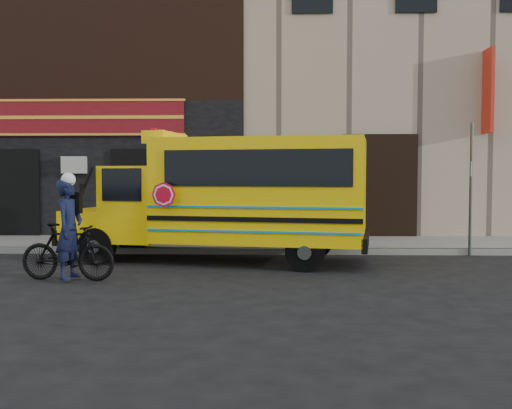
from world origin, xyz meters
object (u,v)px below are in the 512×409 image
at_px(bicycle, 68,252).
at_px(cyclist, 69,231).
at_px(school_bus, 232,195).
at_px(sign_pole, 471,183).

xyz_separation_m(bicycle, cyclist, (0.05, -0.05, 0.38)).
height_order(school_bus, sign_pole, sign_pole).
distance_m(school_bus, cyclist, 3.79).
bearing_deg(cyclist, sign_pole, -59.81).
height_order(sign_pole, cyclist, sign_pole).
xyz_separation_m(sign_pole, bicycle, (-8.57, -3.45, -1.23)).
xyz_separation_m(school_bus, cyclist, (-2.84, -2.43, -0.59)).
xyz_separation_m(school_bus, bicycle, (-2.90, -2.38, -0.97)).
bearing_deg(school_bus, cyclist, -139.48).
distance_m(sign_pole, bicycle, 9.32).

